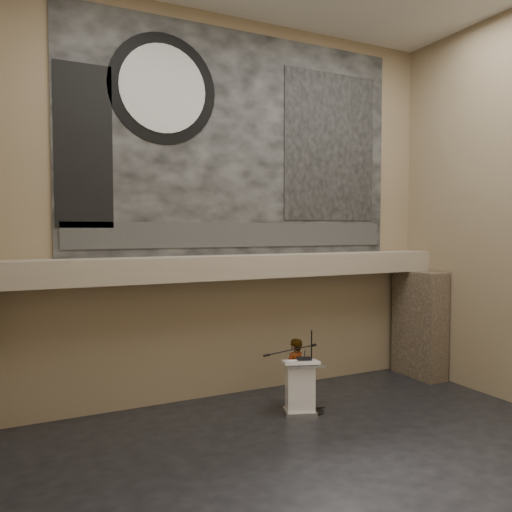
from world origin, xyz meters
TOP-DOWN VIEW (x-y plane):
  - floor at (0.00, 0.00)m, footprint 10.00×10.00m
  - wall_back at (0.00, 4.00)m, footprint 10.00×0.02m
  - soffit at (0.00, 3.60)m, footprint 10.00×0.80m
  - sprinkler_left at (-1.60, 3.55)m, footprint 0.04×0.04m
  - sprinkler_right at (1.90, 3.55)m, footprint 0.04×0.04m
  - banner at (0.00, 3.97)m, footprint 8.00×0.05m
  - banner_text_strip at (0.00, 3.93)m, footprint 7.76×0.02m
  - banner_clock_rim at (-1.80, 3.93)m, footprint 2.30×0.02m
  - banner_clock_face at (-1.80, 3.91)m, footprint 1.84×0.02m
  - banner_building_print at (2.40, 3.93)m, footprint 2.60×0.02m
  - banner_brick_print at (-3.40, 3.93)m, footprint 1.10×0.02m
  - stone_pier at (4.65, 3.15)m, footprint 0.60×1.40m
  - lectern at (0.52, 2.21)m, footprint 0.84×0.72m
  - binder at (0.63, 2.24)m, footprint 0.35×0.32m
  - papers at (0.36, 2.16)m, footprint 0.22×0.30m
  - speaker_person at (0.62, 2.61)m, footprint 0.63×0.53m
  - mic_stand at (0.73, 2.18)m, footprint 1.52×0.59m

SIDE VIEW (x-z plane):
  - floor at x=0.00m, z-range 0.00..0.00m
  - mic_stand at x=0.73m, z-range -0.60..1.10m
  - lectern at x=0.52m, z-range -0.01..1.12m
  - speaker_person at x=0.62m, z-range 0.00..1.47m
  - papers at x=0.36m, z-range 1.10..1.10m
  - binder at x=0.63m, z-range 1.10..1.14m
  - stone_pier at x=4.65m, z-range 0.00..2.70m
  - sprinkler_left at x=-1.60m, z-range 2.64..2.70m
  - sprinkler_right at x=1.90m, z-range 2.64..2.70m
  - soffit at x=0.00m, z-range 2.70..3.20m
  - banner_text_strip at x=0.00m, z-range 3.38..3.93m
  - wall_back at x=0.00m, z-range 0.00..8.50m
  - banner_brick_print at x=-3.40m, z-range 3.80..7.00m
  - banner at x=0.00m, z-range 3.20..8.20m
  - banner_building_print at x=2.40m, z-range 4.00..7.60m
  - banner_clock_rim at x=-1.80m, z-range 5.55..7.85m
  - banner_clock_face at x=-1.80m, z-range 5.78..7.62m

